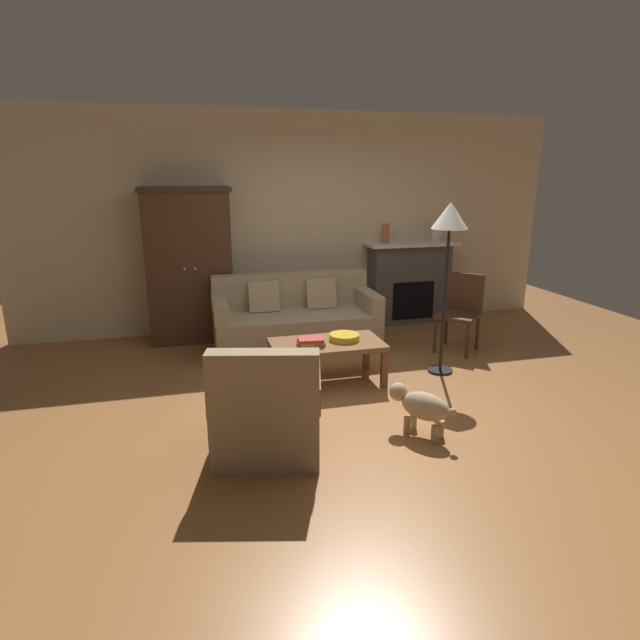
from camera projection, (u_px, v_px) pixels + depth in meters
ground_plane at (354, 397)px, 4.90m from camera, size 9.60×9.60×0.00m
back_wall at (295, 222)px, 6.90m from camera, size 7.20×0.10×2.80m
fireplace at (409, 282)px, 7.26m from camera, size 1.26×0.48×1.12m
armoire at (189, 265)px, 6.37m from camera, size 1.06×0.57×1.87m
couch at (295, 322)px, 6.22m from camera, size 1.93×0.87×0.86m
coffee_table at (327, 347)px, 5.15m from camera, size 1.10×0.60×0.42m
fruit_bowl at (344, 337)px, 5.20m from camera, size 0.30×0.30×0.06m
book_stack at (311, 342)px, 5.02m from camera, size 0.26×0.19×0.07m
mantel_vase_terracotta at (385, 233)px, 6.97m from camera, size 0.10×0.10×0.26m
mantel_vase_cream at (437, 231)px, 7.15m from camera, size 0.14×0.14×0.29m
armchair_near_left at (268, 412)px, 3.86m from camera, size 0.92×0.93×0.88m
side_chair_wooden at (461, 307)px, 6.10m from camera, size 0.62×0.62×0.90m
floor_lamp at (449, 226)px, 5.12m from camera, size 0.36×0.36×1.76m
dog at (421, 406)px, 4.13m from camera, size 0.42×0.48×0.39m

